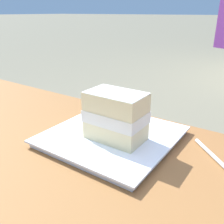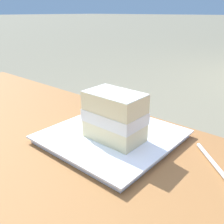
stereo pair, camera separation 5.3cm
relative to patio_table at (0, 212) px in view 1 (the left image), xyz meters
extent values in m
cube|color=white|center=(-0.12, -0.22, 0.11)|extent=(0.25, 0.25, 0.01)
cube|color=white|center=(-0.12, -0.22, 0.12)|extent=(0.27, 0.27, 0.00)
cube|color=beige|center=(-0.14, -0.20, 0.14)|extent=(0.12, 0.07, 0.04)
cube|color=white|center=(-0.14, -0.20, 0.17)|extent=(0.12, 0.08, 0.03)
sphere|color=#B21923|center=(-0.10, -0.24, 0.17)|extent=(0.01, 0.01, 0.01)
sphere|color=#B21923|center=(-0.13, -0.24, 0.17)|extent=(0.01, 0.01, 0.01)
cube|color=beige|center=(-0.14, -0.20, 0.20)|extent=(0.12, 0.07, 0.04)
cube|color=white|center=(-0.14, -0.20, 0.22)|extent=(0.12, 0.07, 0.00)
cylinder|color=silver|center=(-0.33, -0.27, 0.11)|extent=(0.11, 0.10, 0.01)
camera|label=1|loc=(-0.40, 0.19, 0.37)|focal=39.84mm
camera|label=2|loc=(-0.44, 0.16, 0.37)|focal=39.84mm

